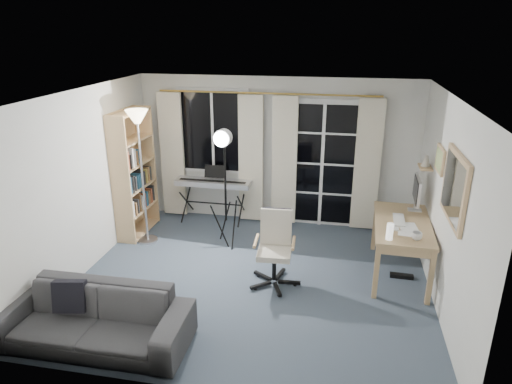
% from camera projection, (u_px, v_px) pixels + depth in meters
% --- Properties ---
extents(floor, '(4.50, 4.00, 0.02)m').
position_uv_depth(floor, '(252.00, 280.00, 6.00)').
color(floor, '#374250').
rests_on(floor, ground).
extents(window, '(1.20, 0.08, 1.40)m').
position_uv_depth(window, '(213.00, 131.00, 7.48)').
color(window, white).
rests_on(window, floor).
extents(french_door, '(1.32, 0.09, 2.11)m').
position_uv_depth(french_door, '(322.00, 165.00, 7.33)').
color(french_door, white).
rests_on(french_door, floor).
extents(curtains, '(3.60, 0.07, 2.13)m').
position_uv_depth(curtains, '(267.00, 160.00, 7.38)').
color(curtains, gold).
rests_on(curtains, floor).
extents(bookshelf, '(0.33, 0.92, 1.96)m').
position_uv_depth(bookshelf, '(132.00, 177.00, 7.06)').
color(bookshelf, tan).
rests_on(bookshelf, floor).
extents(torchiere_lamp, '(0.43, 0.43, 2.03)m').
position_uv_depth(torchiere_lamp, '(139.00, 138.00, 6.49)').
color(torchiere_lamp, '#B2B2B7').
rests_on(torchiere_lamp, floor).
extents(keyboard_piano, '(1.25, 0.61, 0.91)m').
position_uv_depth(keyboard_piano, '(213.00, 184.00, 7.50)').
color(keyboard_piano, black).
rests_on(keyboard_piano, floor).
extents(studio_light, '(0.34, 0.37, 1.83)m').
position_uv_depth(studio_light, '(223.00, 152.00, 6.37)').
color(studio_light, black).
rests_on(studio_light, floor).
extents(office_chair, '(0.64, 0.67, 0.96)m').
position_uv_depth(office_chair, '(275.00, 241.00, 5.79)').
color(office_chair, black).
rests_on(office_chair, floor).
extents(desk, '(0.75, 1.43, 0.75)m').
position_uv_depth(desk, '(402.00, 229.00, 5.91)').
color(desk, tan).
rests_on(desk, floor).
extents(monitor, '(0.18, 0.54, 0.47)m').
position_uv_depth(monitor, '(417.00, 191.00, 6.16)').
color(monitor, silver).
rests_on(monitor, desk).
extents(desk_clutter, '(0.46, 0.85, 0.95)m').
position_uv_depth(desk_clutter, '(398.00, 241.00, 5.74)').
color(desk_clutter, white).
rests_on(desk_clutter, desk).
extents(mug, '(0.13, 0.10, 0.12)m').
position_uv_depth(mug, '(417.00, 235.00, 5.38)').
color(mug, silver).
rests_on(mug, desk).
extents(wall_mirror, '(0.04, 0.94, 0.74)m').
position_uv_depth(wall_mirror, '(454.00, 188.00, 4.74)').
color(wall_mirror, tan).
rests_on(wall_mirror, floor).
extents(framed_print, '(0.03, 0.42, 0.32)m').
position_uv_depth(framed_print, '(440.00, 160.00, 5.56)').
color(framed_print, tan).
rests_on(framed_print, floor).
extents(wall_shelf, '(0.16, 0.30, 0.18)m').
position_uv_depth(wall_shelf, '(426.00, 163.00, 6.09)').
color(wall_shelf, tan).
rests_on(wall_shelf, floor).
extents(sofa, '(2.01, 0.60, 0.79)m').
position_uv_depth(sofa, '(91.00, 310.00, 4.68)').
color(sofa, '#313134').
rests_on(sofa, floor).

